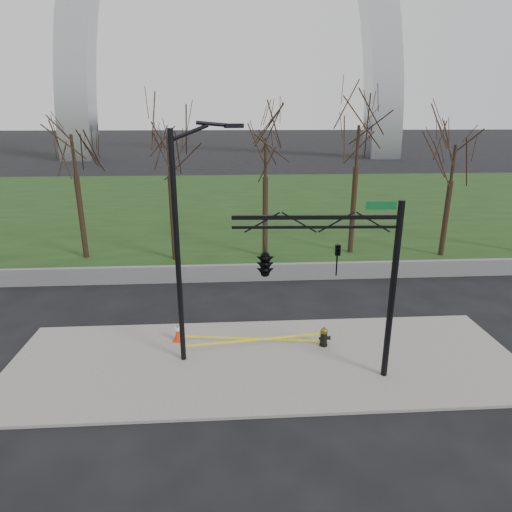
{
  "coord_description": "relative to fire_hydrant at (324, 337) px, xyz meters",
  "views": [
    {
      "loc": [
        -1.19,
        -13.38,
        8.37
      ],
      "look_at": [
        -0.21,
        2.0,
        3.33
      ],
      "focal_mm": 30.3,
      "sensor_mm": 36.0,
      "label": 1
    }
  ],
  "objects": [
    {
      "name": "caution_tape",
      "position": [
        -2.68,
        0.04,
        -0.02
      ],
      "size": [
        5.51,
        1.35,
        0.4
      ],
      "color": "#FFE80D",
      "rests_on": "ground"
    },
    {
      "name": "traffic_signal_mast",
      "position": [
        -1.63,
        -1.87,
        3.69
      ],
      "size": [
        5.1,
        2.51,
        6.0
      ],
      "rotation": [
        0.0,
        0.0,
        -0.05
      ],
      "color": "black",
      "rests_on": "ground"
    },
    {
      "name": "ground",
      "position": [
        -2.27,
        -0.85,
        -0.45
      ],
      "size": [
        500.0,
        500.0,
        0.0
      ],
      "primitive_type": "plane",
      "color": "black",
      "rests_on": "ground"
    },
    {
      "name": "guardrail",
      "position": [
        -2.27,
        7.15,
        -0.0
      ],
      "size": [
        60.0,
        0.3,
        0.9
      ],
      "primitive_type": "cube",
      "color": "#59595B",
      "rests_on": "ground"
    },
    {
      "name": "fire_hydrant",
      "position": [
        0.0,
        0.0,
        0.0
      ],
      "size": [
        0.48,
        0.31,
        0.77
      ],
      "rotation": [
        0.0,
        0.0,
        -0.12
      ],
      "color": "black",
      "rests_on": "sidewalk"
    },
    {
      "name": "sidewalk",
      "position": [
        -2.27,
        -0.85,
        -0.4
      ],
      "size": [
        18.0,
        6.0,
        0.1
      ],
      "primitive_type": "cube",
      "color": "gray",
      "rests_on": "ground"
    },
    {
      "name": "traffic_cone",
      "position": [
        -5.52,
        0.73,
        -0.0
      ],
      "size": [
        0.41,
        0.41,
        0.7
      ],
      "rotation": [
        0.0,
        0.0,
        -0.16
      ],
      "color": "red",
      "rests_on": "sidewalk"
    },
    {
      "name": "street_light",
      "position": [
        -4.96,
        -0.55,
        4.24
      ],
      "size": [
        2.34,
        0.83,
        8.21
      ],
      "rotation": [
        0.0,
        0.0,
        0.28
      ],
      "color": "black",
      "rests_on": "ground"
    },
    {
      "name": "grass_strip",
      "position": [
        -2.27,
        29.15,
        -0.42
      ],
      "size": [
        120.0,
        40.0,
        0.06
      ],
      "primitive_type": "cube",
      "color": "#1B3312",
      "rests_on": "ground"
    },
    {
      "name": "tree_row",
      "position": [
        -4.04,
        11.15,
        3.71
      ],
      "size": [
        42.47,
        4.0,
        8.32
      ],
      "color": "black",
      "rests_on": "ground"
    }
  ]
}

